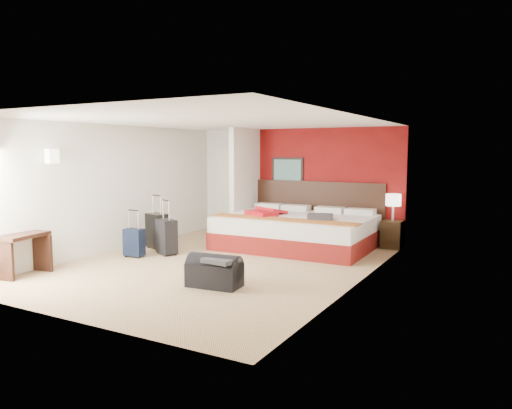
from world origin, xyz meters
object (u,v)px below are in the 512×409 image
Objects in this scene: table_lamp at (393,207)px; duffel_bag at (214,273)px; red_suitcase_open at (266,212)px; suitcase_charcoal at (167,238)px; bed_right at (330,235)px; nightstand at (392,234)px; suitcase_black at (157,232)px; suitcase_navy at (134,244)px; bed_left at (264,229)px; desk at (24,255)px.

duffel_bag is at bearing -111.08° from table_lamp.
red_suitcase_open is 3.27m from duffel_bag.
table_lamp reaches higher than suitcase_charcoal.
red_suitcase_open is 1.57× the size of table_lamp.
nightstand is at bearing 40.58° from bed_right.
suitcase_black reaches higher than suitcase_charcoal.
nightstand is (2.39, 1.02, -0.43)m from red_suitcase_open.
suitcase_charcoal reaches higher than suitcase_navy.
suitcase_black reaches higher than suitcase_navy.
bed_left is at bearing 54.98° from suitcase_black.
suitcase_black is at bearing -150.25° from nightstand.
bed_left reaches higher than nightstand.
red_suitcase_open is at bearing 46.24° from suitcase_navy.
bed_right is 3.32m from duffel_bag.
suitcase_navy is at bearing -125.90° from bed_left.
desk is (-0.57, -1.89, 0.09)m from suitcase_navy.
bed_left is at bearing 52.77° from desk.
suitcase_charcoal is (-3.66, -2.74, -0.52)m from table_lamp.
table_lamp is (1.02, 0.89, 0.52)m from bed_right.
bed_left is 2.54× the size of red_suitcase_open.
duffel_bag is (-1.60, -4.15, -0.65)m from table_lamp.
table_lamp is (0.00, 0.00, 0.56)m from nightstand.
suitcase_charcoal is at bearing 57.66° from desk.
bed_right is at bearing 28.77° from red_suitcase_open.
desk is at bearing -131.55° from nightstand.
red_suitcase_open reaches higher than bed_left.
red_suitcase_open is 1.06× the size of desk.
suitcase_navy is 1.98m from desk.
bed_right is at bearing 73.71° from duffel_bag.
suitcase_black is 0.84× the size of desk.
table_lamp is at bearing 44.42° from suitcase_black.
suitcase_black reaches higher than desk.
red_suitcase_open is 2.63m from nightstand.
red_suitcase_open is (-1.37, -0.13, 0.38)m from bed_right.
bed_left is at bearing 49.14° from suitcase_navy.
suitcase_navy is (-1.66, -2.19, -0.46)m from red_suitcase_open.
suitcase_navy is at bearing -63.79° from suitcase_black.
nightstand is 0.73× the size of duffel_bag.
duffel_bag is 3.17m from desk.
table_lamp is 4.60m from suitcase_charcoal.
suitcase_charcoal reaches higher than duffel_bag.
nightstand reaches higher than duffel_bag.
suitcase_charcoal is 1.29× the size of suitcase_navy.
bed_right is 2.80× the size of duffel_bag.
bed_right is at bearing -138.75° from table_lamp.
suitcase_charcoal is at bearing 43.95° from suitcase_navy.
red_suitcase_open is 2.60m from table_lamp.
red_suitcase_open is at bearing -175.37° from bed_right.
nightstand is 4.45m from duffel_bag.
suitcase_navy is 2.62m from duffel_bag.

